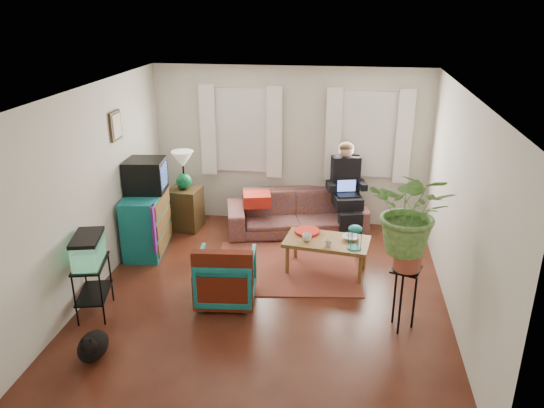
% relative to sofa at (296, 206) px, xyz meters
% --- Properties ---
extents(floor, '(4.50, 5.00, 0.01)m').
position_rel_sofa_xyz_m(floor, '(-0.16, -2.05, -0.43)').
color(floor, '#4F2B14').
rests_on(floor, ground).
extents(ceiling, '(4.50, 5.00, 0.01)m').
position_rel_sofa_xyz_m(ceiling, '(-0.16, -2.05, 2.17)').
color(ceiling, white).
rests_on(ceiling, wall_back).
extents(wall_back, '(4.50, 0.01, 2.60)m').
position_rel_sofa_xyz_m(wall_back, '(-0.16, 0.45, 0.87)').
color(wall_back, silver).
rests_on(wall_back, floor).
extents(wall_front, '(4.50, 0.01, 2.60)m').
position_rel_sofa_xyz_m(wall_front, '(-0.16, -4.55, 0.87)').
color(wall_front, silver).
rests_on(wall_front, floor).
extents(wall_left, '(0.01, 5.00, 2.60)m').
position_rel_sofa_xyz_m(wall_left, '(-2.41, -2.05, 0.87)').
color(wall_left, silver).
rests_on(wall_left, floor).
extents(wall_right, '(0.01, 5.00, 2.60)m').
position_rel_sofa_xyz_m(wall_right, '(2.09, -2.05, 0.87)').
color(wall_right, silver).
rests_on(wall_right, floor).
extents(window_left, '(1.08, 0.04, 1.38)m').
position_rel_sofa_xyz_m(window_left, '(-0.96, 0.43, 1.12)').
color(window_left, white).
rests_on(window_left, wall_back).
extents(window_right, '(1.08, 0.04, 1.38)m').
position_rel_sofa_xyz_m(window_right, '(1.09, 0.43, 1.12)').
color(window_right, white).
rests_on(window_right, wall_back).
extents(curtains_left, '(1.36, 0.06, 1.50)m').
position_rel_sofa_xyz_m(curtains_left, '(-0.96, 0.35, 1.12)').
color(curtains_left, white).
rests_on(curtains_left, wall_back).
extents(curtains_right, '(1.36, 0.06, 1.50)m').
position_rel_sofa_xyz_m(curtains_right, '(1.09, 0.35, 1.12)').
color(curtains_right, white).
rests_on(curtains_right, wall_back).
extents(picture_frame, '(0.04, 0.32, 0.40)m').
position_rel_sofa_xyz_m(picture_frame, '(-2.38, -1.20, 1.52)').
color(picture_frame, '#3D2616').
rests_on(picture_frame, wall_left).
extents(area_rug, '(2.18, 1.83, 0.01)m').
position_rel_sofa_xyz_m(area_rug, '(-0.00, -1.31, -0.43)').
color(area_rug, brown).
rests_on(area_rug, floor).
extents(sofa, '(2.37, 1.37, 0.87)m').
position_rel_sofa_xyz_m(sofa, '(0.00, 0.00, 0.00)').
color(sofa, brown).
rests_on(sofa, floor).
extents(seated_person, '(0.70, 0.79, 1.33)m').
position_rel_sofa_xyz_m(seated_person, '(0.78, 0.19, 0.23)').
color(seated_person, black).
rests_on(seated_person, sofa).
extents(side_table, '(0.52, 0.52, 0.70)m').
position_rel_sofa_xyz_m(side_table, '(-1.81, -0.15, -0.09)').
color(side_table, '#402718').
rests_on(side_table, floor).
extents(table_lamp, '(0.39, 0.39, 0.64)m').
position_rel_sofa_xyz_m(table_lamp, '(-1.81, -0.15, 0.56)').
color(table_lamp, white).
rests_on(table_lamp, side_table).
extents(dresser, '(0.62, 1.06, 0.91)m').
position_rel_sofa_xyz_m(dresser, '(-2.15, -1.02, 0.02)').
color(dresser, '#136175').
rests_on(dresser, floor).
extents(crt_tv, '(0.61, 0.57, 0.49)m').
position_rel_sofa_xyz_m(crt_tv, '(-2.14, -0.91, 0.72)').
color(crt_tv, black).
rests_on(crt_tv, dresser).
extents(aquarium_stand, '(0.47, 0.67, 0.68)m').
position_rel_sofa_xyz_m(aquarium_stand, '(-2.16, -2.77, -0.10)').
color(aquarium_stand, black).
rests_on(aquarium_stand, floor).
extents(aquarium, '(0.43, 0.61, 0.36)m').
position_rel_sofa_xyz_m(aquarium, '(-2.16, -2.77, 0.42)').
color(aquarium, '#7FD899').
rests_on(aquarium, aquarium_stand).
extents(black_cat, '(0.40, 0.51, 0.38)m').
position_rel_sofa_xyz_m(black_cat, '(-1.79, -3.61, -0.25)').
color(black_cat, black).
rests_on(black_cat, floor).
extents(armchair, '(0.76, 0.72, 0.72)m').
position_rel_sofa_xyz_m(armchair, '(-0.65, -2.26, -0.07)').
color(armchair, '#136872').
rests_on(armchair, floor).
extents(serape_throw, '(0.74, 0.23, 0.60)m').
position_rel_sofa_xyz_m(serape_throw, '(-0.63, -2.54, 0.08)').
color(serape_throw, '#9E0A0A').
rests_on(serape_throw, armchair).
extents(coffee_table, '(1.22, 0.78, 0.48)m').
position_rel_sofa_xyz_m(coffee_table, '(0.55, -1.30, -0.20)').
color(coffee_table, brown).
rests_on(coffee_table, floor).
extents(cup_a, '(0.15, 0.15, 0.10)m').
position_rel_sofa_xyz_m(cup_a, '(0.28, -1.37, 0.09)').
color(cup_a, white).
rests_on(cup_a, coffee_table).
extents(cup_b, '(0.12, 0.12, 0.10)m').
position_rel_sofa_xyz_m(cup_b, '(0.58, -1.50, 0.09)').
color(cup_b, beige).
rests_on(cup_b, coffee_table).
extents(bowl, '(0.25, 0.25, 0.06)m').
position_rel_sofa_xyz_m(bowl, '(0.88, -1.24, 0.07)').
color(bowl, white).
rests_on(bowl, coffee_table).
extents(snack_tray, '(0.40, 0.40, 0.04)m').
position_rel_sofa_xyz_m(snack_tray, '(0.26, -1.10, 0.06)').
color(snack_tray, '#B21414').
rests_on(snack_tray, coffee_table).
extents(birdcage, '(0.21, 0.21, 0.33)m').
position_rel_sofa_xyz_m(birdcage, '(0.92, -1.51, 0.21)').
color(birdcage, '#115B6B').
rests_on(birdcage, coffee_table).
extents(plant_stand, '(0.41, 0.41, 0.77)m').
position_rel_sofa_xyz_m(plant_stand, '(1.48, -2.57, -0.05)').
color(plant_stand, black).
rests_on(plant_stand, floor).
extents(potted_plant, '(1.08, 1.00, 0.98)m').
position_rel_sofa_xyz_m(potted_plant, '(1.48, -2.57, 0.87)').
color(potted_plant, '#599947').
rests_on(potted_plant, plant_stand).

